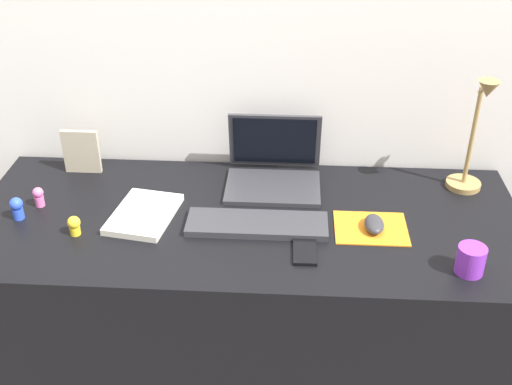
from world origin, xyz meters
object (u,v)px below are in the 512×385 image
object	(u,v)px
mouse	(374,224)
picture_frame	(81,152)
toy_figurine_yellow	(74,225)
keyboard	(257,224)
toy_figurine_blue	(17,208)
notebook_pad	(144,214)
laptop	(274,166)
coffee_mug	(471,260)
toy_figurine_pink	(39,196)
cell_phone	(305,251)
desk_lamp	(474,139)

from	to	relation	value
mouse	picture_frame	bearing A→B (deg)	162.76
toy_figurine_yellow	mouse	bearing A→B (deg)	4.85
keyboard	mouse	bearing A→B (deg)	0.80
mouse	toy_figurine_blue	distance (m)	1.05
notebook_pad	picture_frame	bearing A→B (deg)	144.24
notebook_pad	toy_figurine_blue	bearing A→B (deg)	-165.83
laptop	coffee_mug	size ratio (longest dim) A/B	3.81
keyboard	picture_frame	size ratio (longest dim) A/B	2.73
picture_frame	toy_figurine_pink	xyz separation A→B (m)	(-0.07, -0.22, -0.04)
cell_phone	toy_figurine_pink	xyz separation A→B (m)	(-0.81, 0.19, 0.03)
picture_frame	coffee_mug	bearing A→B (deg)	-21.97
mouse	toy_figurine_blue	world-z (taller)	toy_figurine_blue
notebook_pad	toy_figurine_blue	size ratio (longest dim) A/B	3.44
cell_phone	toy_figurine_blue	size ratio (longest dim) A/B	1.84
cell_phone	toy_figurine_yellow	world-z (taller)	toy_figurine_yellow
mouse	toy_figurine_blue	size ratio (longest dim) A/B	1.38
desk_lamp	coffee_mug	distance (m)	0.45
laptop	mouse	bearing A→B (deg)	-41.68
desk_lamp	picture_frame	bearing A→B (deg)	177.78
notebook_pad	toy_figurine_blue	distance (m)	0.37
picture_frame	toy_figurine_yellow	bearing A→B (deg)	-77.31
cell_phone	desk_lamp	world-z (taller)	desk_lamp
desk_lamp	notebook_pad	xyz separation A→B (m)	(-0.99, -0.21, -0.17)
notebook_pad	toy_figurine_yellow	bearing A→B (deg)	-140.76
keyboard	picture_frame	distance (m)	0.67
keyboard	toy_figurine_blue	xyz separation A→B (m)	(-0.71, 0.00, 0.03)
toy_figurine_yellow	toy_figurine_blue	bearing A→B (deg)	159.75
notebook_pad	toy_figurine_pink	size ratio (longest dim) A/B	3.80
desk_lamp	picture_frame	xyz separation A→B (m)	(-1.25, 0.05, -0.11)
toy_figurine_pink	mouse	bearing A→B (deg)	-4.03
toy_figurine_blue	toy_figurine_yellow	bearing A→B (deg)	-20.25
laptop	coffee_mug	xyz separation A→B (m)	(0.53, -0.45, -0.01)
toy_figurine_pink	toy_figurine_blue	size ratio (longest dim) A/B	0.90
toy_figurine_pink	notebook_pad	bearing A→B (deg)	-7.40
desk_lamp	toy_figurine_yellow	xyz separation A→B (m)	(-1.17, -0.31, -0.15)
desk_lamp	toy_figurine_pink	world-z (taller)	desk_lamp
desk_lamp	toy_figurine_pink	xyz separation A→B (m)	(-1.32, -0.17, -0.15)
mouse	toy_figurine_pink	world-z (taller)	toy_figurine_pink
laptop	picture_frame	distance (m)	0.64
toy_figurine_yellow	notebook_pad	bearing A→B (deg)	29.59
cell_phone	desk_lamp	xyz separation A→B (m)	(0.51, 0.36, 0.18)
laptop	picture_frame	size ratio (longest dim) A/B	2.00
laptop	toy_figurine_yellow	xyz separation A→B (m)	(-0.55, -0.34, -0.02)
cell_phone	notebook_pad	world-z (taller)	notebook_pad
laptop	keyboard	world-z (taller)	laptop
laptop	coffee_mug	world-z (taller)	laptop
cell_phone	keyboard	bearing A→B (deg)	139.55
laptop	keyboard	size ratio (longest dim) A/B	0.73
cell_phone	toy_figurine_yellow	bearing A→B (deg)	175.03
picture_frame	coffee_mug	xyz separation A→B (m)	(1.17, -0.47, -0.04)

